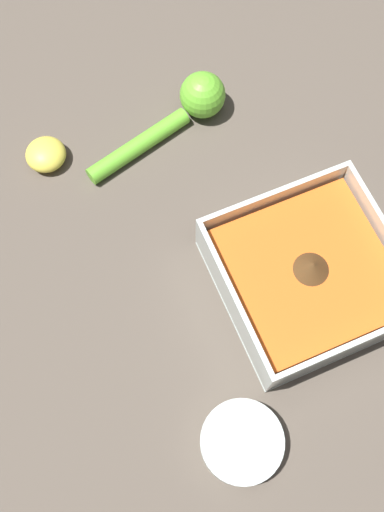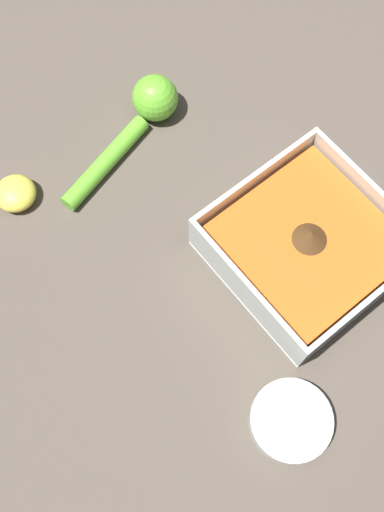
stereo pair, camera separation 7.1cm
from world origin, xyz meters
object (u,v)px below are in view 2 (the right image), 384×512
Objects in this scene: lemon_squeezer at (142,114)px; lemon_half at (15,193)px; square_dish at (306,247)px; spice_bowl at (290,421)px.

lemon_squeezer reaches higher than lemon_half.
square_dish is 0.95× the size of lemon_squeezer.
lemon_squeezer reaches higher than spice_bowl.
lemon_squeezer is 4.00× the size of lemon_half.
lemon_half reaches higher than spice_bowl.
square_dish is at bearing -96.76° from lemon_squeezer.
spice_bowl is 0.44m from lemon_half.
lemon_squeezer is (-0.42, 0.11, 0.01)m from spice_bowl.
lemon_squeezer is (-0.28, -0.04, -0.00)m from square_dish.
lemon_half is (-0.01, -0.19, -0.01)m from lemon_squeezer.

